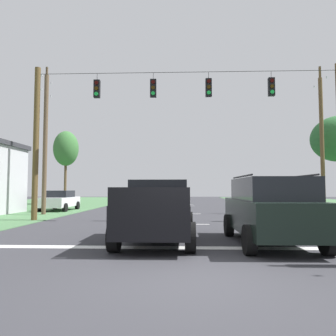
{
  "coord_description": "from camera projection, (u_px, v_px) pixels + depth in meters",
  "views": [
    {
      "loc": [
        -0.11,
        -6.2,
        1.67
      ],
      "look_at": [
        -0.82,
        12.8,
        2.88
      ],
      "focal_mm": 34.53,
      "sensor_mm": 36.0,
      "label": 1
    }
  ],
  "objects": [
    {
      "name": "stop_bar_stripe",
      "position": [
        184.0,
        248.0,
        9.1
      ],
      "size": [
        13.57,
        0.45,
        0.01
      ],
      "primitive_type": "cube",
      "color": "white",
      "rests_on": "ground"
    },
    {
      "name": "utility_pole_near_left",
      "position": [
        45.0,
        140.0,
        20.82
      ],
      "size": [
        0.28,
        1.59,
        9.61
      ],
      "color": "brown",
      "rests_on": "ground"
    },
    {
      "name": "suv_black",
      "position": [
        270.0,
        209.0,
        9.7
      ],
      "size": [
        2.24,
        4.82,
        2.05
      ],
      "color": "black",
      "rests_on": "ground"
    },
    {
      "name": "tree_roadside_left",
      "position": [
        66.0,
        149.0,
        34.26
      ],
      "size": [
        2.62,
        2.62,
        7.77
      ],
      "color": "brown",
      "rests_on": "ground"
    },
    {
      "name": "distant_car_crossing_white",
      "position": [
        60.0,
        200.0,
        24.3
      ],
      "size": [
        2.06,
        4.32,
        1.52
      ],
      "color": "silver",
      "rests_on": "ground"
    },
    {
      "name": "ground_plane",
      "position": [
        186.0,
        277.0,
        6.07
      ],
      "size": [
        120.0,
        120.0,
        0.0
      ],
      "primitive_type": "plane",
      "color": "#333338"
    },
    {
      "name": "overhead_signal_span",
      "position": [
        185.0,
        132.0,
        16.8
      ],
      "size": [
        16.12,
        0.31,
        8.15
      ],
      "color": "brown",
      "rests_on": "ground"
    },
    {
      "name": "lane_dash_0",
      "position": [
        183.0,
        224.0,
        15.08
      ],
      "size": [
        2.5,
        0.15,
        0.01
      ],
      "primitive_type": "cube",
      "rotation": [
        0.0,
        0.0,
        1.57
      ],
      "color": "white",
      "rests_on": "ground"
    },
    {
      "name": "lane_dash_3",
      "position": [
        181.0,
        204.0,
        33.7
      ],
      "size": [
        2.5,
        0.15,
        0.01
      ],
      "primitive_type": "cube",
      "rotation": [
        0.0,
        0.0,
        1.57
      ],
      "color": "white",
      "rests_on": "ground"
    },
    {
      "name": "utility_pole_mid_right",
      "position": [
        322.0,
        142.0,
        21.48
      ],
      "size": [
        0.26,
        1.98,
        9.91
      ],
      "color": "brown",
      "rests_on": "ground"
    },
    {
      "name": "lane_dash_4",
      "position": [
        181.0,
        202.0,
        41.0
      ],
      "size": [
        2.5,
        0.15,
        0.01
      ],
      "primitive_type": "cube",
      "rotation": [
        0.0,
        0.0,
        1.57
      ],
      "color": "white",
      "rests_on": "ground"
    },
    {
      "name": "pickup_truck",
      "position": [
        158.0,
        210.0,
        10.39
      ],
      "size": [
        2.35,
        5.43,
        1.95
      ],
      "color": "black",
      "rests_on": "ground"
    },
    {
      "name": "lane_dash_2",
      "position": [
        181.0,
        206.0,
        31.02
      ],
      "size": [
        2.5,
        0.15,
        0.01
      ],
      "primitive_type": "cube",
      "rotation": [
        0.0,
        0.0,
        1.57
      ],
      "color": "white",
      "rests_on": "ground"
    },
    {
      "name": "lane_dash_1",
      "position": [
        182.0,
        214.0,
        21.32
      ],
      "size": [
        2.5,
        0.15,
        0.01
      ],
      "primitive_type": "cube",
      "rotation": [
        0.0,
        0.0,
        1.57
      ],
      "color": "white",
      "rests_on": "ground"
    }
  ]
}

